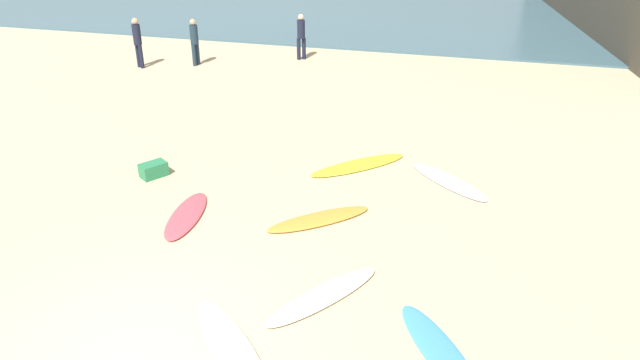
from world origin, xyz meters
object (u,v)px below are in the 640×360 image
at_px(surfboard_1, 440,351).
at_px(surfboard_3, 231,347).
at_px(surfboard_4, 186,215).
at_px(surfboard_5, 358,165).
at_px(beachgoer_mid, 301,35).
at_px(surfboard_0, 319,219).
at_px(beachgoer_far, 138,40).
at_px(surfboard_6, 448,181).
at_px(beachgoer_near, 194,40).
at_px(surfboard_2, 323,296).
at_px(beach_cooler, 154,170).

relative_size(surfboard_1, surfboard_3, 0.89).
distance_m(surfboard_3, surfboard_4, 3.99).
height_order(surfboard_3, surfboard_5, surfboard_3).
bearing_deg(surfboard_4, beachgoer_mid, -92.27).
height_order(surfboard_0, beachgoer_mid, beachgoer_mid).
relative_size(surfboard_4, beachgoer_far, 1.10).
bearing_deg(surfboard_6, surfboard_5, 123.36).
bearing_deg(beachgoer_mid, surfboard_4, 63.24).
relative_size(surfboard_4, surfboard_5, 0.77).
distance_m(surfboard_3, beachgoer_near, 14.84).
bearing_deg(beachgoer_near, surfboard_6, 66.29).
bearing_deg(beachgoer_mid, surfboard_1, 81.89).
distance_m(surfboard_4, surfboard_6, 5.71).
bearing_deg(surfboard_2, surfboard_6, 104.67).
relative_size(surfboard_2, beachgoer_near, 1.41).
distance_m(surfboard_1, beach_cooler, 7.84).
bearing_deg(surfboard_1, surfboard_6, 58.34).
distance_m(surfboard_2, beachgoer_far, 14.50).
distance_m(surfboard_4, beachgoer_near, 10.91).
relative_size(surfboard_1, beachgoer_mid, 1.30).
bearing_deg(surfboard_0, surfboard_2, 156.97).
xyz_separation_m(surfboard_0, surfboard_5, (0.26, 2.63, -0.00)).
bearing_deg(surfboard_4, beach_cooler, -51.67).
xyz_separation_m(surfboard_1, surfboard_5, (-2.34, 5.73, 0.00)).
height_order(surfboard_2, beach_cooler, beach_cooler).
relative_size(surfboard_6, beachgoer_far, 1.29).
relative_size(beachgoer_mid, beachgoer_far, 0.95).
xyz_separation_m(beachgoer_near, beachgoer_mid, (3.42, 1.68, 0.01)).
bearing_deg(surfboard_0, beach_cooler, 37.35).
xyz_separation_m(surfboard_3, surfboard_4, (-2.29, 3.27, -0.00)).
height_order(surfboard_2, surfboard_6, surfboard_2).
bearing_deg(beachgoer_far, surfboard_4, -26.02).
height_order(beachgoer_near, beach_cooler, beachgoer_near).
distance_m(beachgoer_mid, beach_cooler, 10.17).
relative_size(surfboard_4, surfboard_6, 0.85).
bearing_deg(beach_cooler, surfboard_3, -51.34).
distance_m(surfboard_5, surfboard_6, 2.12).
bearing_deg(surfboard_1, surfboard_0, 95.72).
height_order(surfboard_4, surfboard_6, surfboard_4).
bearing_deg(beachgoer_far, beach_cooler, -28.71).
bearing_deg(beach_cooler, beachgoer_near, 108.99).
bearing_deg(surfboard_2, surfboard_0, 140.97).
xyz_separation_m(surfboard_2, surfboard_6, (1.67, 4.64, -0.01)).
relative_size(surfboard_5, beachgoer_mid, 1.52).
relative_size(beachgoer_mid, beach_cooler, 2.85).
bearing_deg(beach_cooler, surfboard_2, -34.35).
xyz_separation_m(surfboard_2, beachgoer_mid, (-4.28, 13.41, 0.87)).
bearing_deg(beachgoer_far, surfboard_2, -19.23).
xyz_separation_m(beachgoer_near, beach_cooler, (2.91, -8.45, -0.74)).
xyz_separation_m(surfboard_3, beachgoer_far, (-8.49, 12.42, 0.93)).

